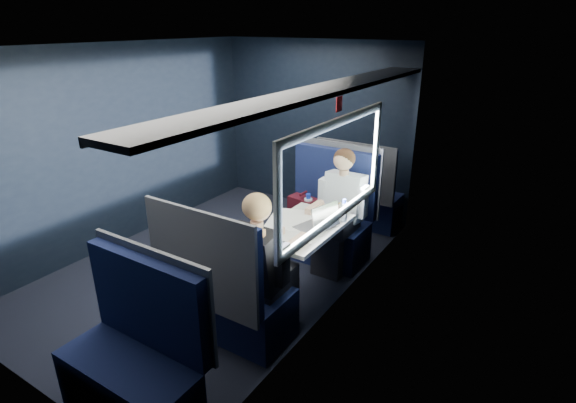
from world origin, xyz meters
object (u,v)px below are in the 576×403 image
Objects in this scene: seat_row_front at (359,196)px; woman at (262,260)px; seat_bay_near at (325,220)px; laptop at (320,222)px; seat_bay_far at (226,294)px; man at (340,205)px; seat_row_back at (137,361)px; cup at (343,210)px; table at (300,233)px; bottle_small at (344,211)px.

woman is (0.25, -2.50, 0.32)m from seat_row_front.
seat_bay_near reaches higher than laptop.
seat_bay_far is 0.95× the size of woman.
man is at bearing -33.36° from seat_bay_near.
seat_row_front is 1.85m from laptop.
seat_row_front is 3.59m from seat_row_back.
laptop is at bearing 67.81° from seat_bay_far.
seat_row_front is 1.47m from cup.
man is 0.32m from cup.
cup reaches higher than table.
seat_bay_near is 1.09× the size of seat_row_front.
seat_bay_near is 1.63m from woman.
woman is 13.52× the size of cup.
seat_row_back is 0.88× the size of man.
laptop is (0.37, 0.91, 0.39)m from seat_bay_far.
woman is (0.00, -1.41, 0.01)m from man.
man is 1.41m from woman.
seat_row_back is 2.53m from man.
seat_row_back is at bearing -102.87° from bottle_small.
bottle_small is (0.49, -0.56, 0.42)m from seat_bay_near.
cup is at bearing -46.40° from seat_bay_near.
seat_bay_far is at bearing -89.68° from seat_bay_near.
laptop is 0.30m from bottle_small.
seat_bay_near is at bearing 146.64° from man.
man reaches higher than seat_bay_far.
seat_row_front is at bearing 90.00° from seat_bay_far.
seat_bay_near is 0.95× the size of woman.
woman reaches higher than bottle_small.
table is at bearing 84.20° from seat_row_back.
man reaches higher than laptop.
woman reaches higher than laptop.
seat_bay_near is 5.65× the size of bottle_small.
seat_bay_near is 2.67m from seat_row_back.
cup is (0.41, 2.23, 0.38)m from seat_row_back.
laptop is (0.12, -0.67, 0.09)m from man.
table is 0.79× the size of seat_bay_near.
woman is at bearing 33.82° from seat_bay_far.
man is at bearing 120.49° from cup.
cup is at bearing -73.39° from seat_row_front.
seat_row_front reaches higher than bottle_small.
seat_bay_near reaches higher than cup.
man reaches higher than seat_row_back.
man is at bearing 84.28° from seat_row_back.
bottle_small is (0.48, -1.49, 0.43)m from seat_row_front.
bottle_small is (0.23, -0.39, 0.12)m from man.
woman is at bearing 77.07° from seat_row_back.
laptop is at bearing 78.57° from seat_row_back.
bottle_small is at bearing 45.73° from table.
table is 0.93m from seat_bay_far.
seat_row_back reaches higher than laptop.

